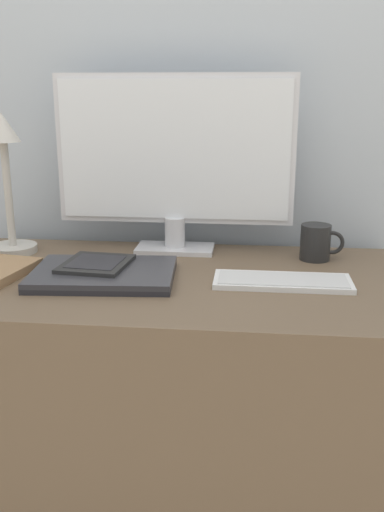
{
  "coord_description": "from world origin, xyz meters",
  "views": [
    {
      "loc": [
        0.2,
        -1.03,
        1.17
      ],
      "look_at": [
        0.07,
        0.18,
        0.81
      ],
      "focal_mm": 40.0,
      "sensor_mm": 36.0,
      "label": 1
    }
  ],
  "objects_px": {
    "desk_lamp": "(6,175)",
    "keyboard": "(282,281)",
    "monitor": "(174,158)",
    "laptop": "(104,274)",
    "coffee_mug": "(316,242)",
    "ereader": "(96,264)"
  },
  "relations": [
    {
      "from": "desk_lamp",
      "to": "keyboard",
      "type": "bearing_deg",
      "value": -14.76
    },
    {
      "from": "monitor",
      "to": "desk_lamp",
      "type": "relative_size",
      "value": 1.71
    },
    {
      "from": "monitor",
      "to": "keyboard",
      "type": "bearing_deg",
      "value": -42.18
    },
    {
      "from": "laptop",
      "to": "coffee_mug",
      "type": "bearing_deg",
      "value": 23.07
    },
    {
      "from": "monitor",
      "to": "coffee_mug",
      "type": "distance_m",
      "value": 0.42
    },
    {
      "from": "ereader",
      "to": "desk_lamp",
      "type": "xyz_separation_m",
      "value": [
        -0.27,
        0.17,
        0.18
      ]
    },
    {
      "from": "laptop",
      "to": "coffee_mug",
      "type": "relative_size",
      "value": 3.03
    },
    {
      "from": "keyboard",
      "to": "coffee_mug",
      "type": "xyz_separation_m",
      "value": [
        0.09,
        0.2,
        0.04
      ]
    },
    {
      "from": "laptop",
      "to": "desk_lamp",
      "type": "bearing_deg",
      "value": 147.07
    },
    {
      "from": "laptop",
      "to": "desk_lamp",
      "type": "distance_m",
      "value": 0.4
    },
    {
      "from": "laptop",
      "to": "desk_lamp",
      "type": "xyz_separation_m",
      "value": [
        -0.3,
        0.19,
        0.19
      ]
    },
    {
      "from": "laptop",
      "to": "monitor",
      "type": "bearing_deg",
      "value": 63.31
    },
    {
      "from": "keyboard",
      "to": "ereader",
      "type": "xyz_separation_m",
      "value": [
        -0.43,
        0.02,
        0.02
      ]
    },
    {
      "from": "keyboard",
      "to": "monitor",
      "type": "bearing_deg",
      "value": 137.82
    },
    {
      "from": "coffee_mug",
      "to": "ereader",
      "type": "bearing_deg",
      "value": -160.18
    },
    {
      "from": "keyboard",
      "to": "laptop",
      "type": "relative_size",
      "value": 0.91
    },
    {
      "from": "ereader",
      "to": "desk_lamp",
      "type": "bearing_deg",
      "value": 148.29
    },
    {
      "from": "desk_lamp",
      "to": "ereader",
      "type": "bearing_deg",
      "value": -31.71
    },
    {
      "from": "keyboard",
      "to": "desk_lamp",
      "type": "distance_m",
      "value": 0.75
    },
    {
      "from": "monitor",
      "to": "coffee_mug",
      "type": "relative_size",
      "value": 5.6
    },
    {
      "from": "ereader",
      "to": "desk_lamp",
      "type": "distance_m",
      "value": 0.37
    },
    {
      "from": "ereader",
      "to": "coffee_mug",
      "type": "height_order",
      "value": "coffee_mug"
    }
  ]
}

